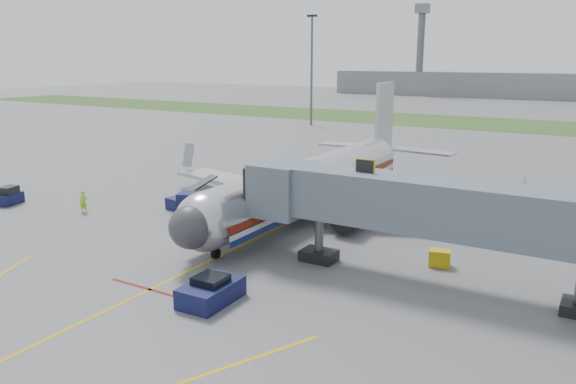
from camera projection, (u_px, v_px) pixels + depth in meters
The scene contains 16 objects.
ground at pixel (196, 267), 34.87m from camera, with size 400.00×400.00×0.00m, color #565659.
grass_strip at pixel (494, 124), 109.96m from camera, with size 300.00×25.00×0.01m, color #2D4C1E.
apron_markings at pixel (102, 312), 28.69m from camera, with size 21.52×50.00×0.01m.
airliner at pixel (313, 181), 46.97m from camera, with size 32.10×35.67×10.25m.
jet_bridge at pixel (428, 208), 31.58m from camera, with size 25.30×4.00×6.90m.
light_mast_left at pixel (312, 68), 105.73m from camera, with size 2.00×0.44×20.40m.
distant_terminal at pixel (514, 85), 180.78m from camera, with size 120.00×14.00×8.00m, color slate.
control_tower at pixel (421, 43), 188.46m from camera, with size 4.00×4.00×30.00m.
pushback_tug at pixel (211, 291), 29.81m from camera, with size 2.24×3.59×1.48m.
baggage_tug at pixel (10, 196), 49.71m from camera, with size 1.78×2.56×1.62m.
baggage_cart_a at pixel (189, 203), 46.56m from camera, with size 2.20×2.20×1.81m.
baggage_cart_b at pixel (206, 205), 46.16m from camera, with size 2.06×2.06×1.78m.
baggage_cart_c at pixel (297, 190), 51.02m from camera, with size 2.19×2.19×1.87m.
belt_loader at pixel (190, 200), 49.04m from camera, with size 2.40×5.03×2.38m.
ground_power_cart at pixel (440, 258), 34.97m from camera, with size 1.46×1.13×1.04m.
ramp_worker at pixel (83, 202), 47.06m from camera, with size 0.67×0.44×1.84m, color #9BDE1A.
Camera 1 is at (21.76, -25.21, 12.71)m, focal length 35.00 mm.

